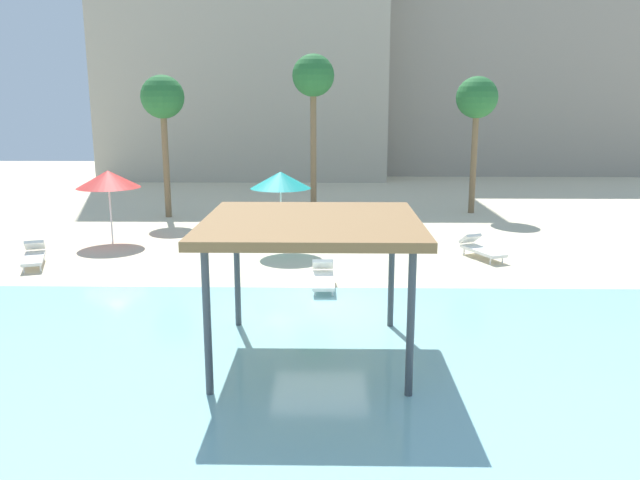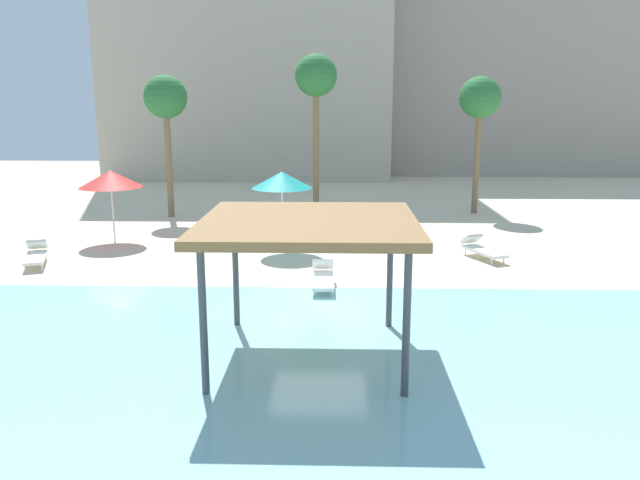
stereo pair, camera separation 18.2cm
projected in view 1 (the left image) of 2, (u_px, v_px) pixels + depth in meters
ground_plane at (320, 306)px, 16.14m from camera, size 80.00×80.00×0.00m
lagoon_water at (315, 400)px, 11.01m from camera, size 44.00×13.50×0.04m
shade_pavilion at (312, 228)px, 12.33m from camera, size 4.24×4.24×2.90m
beach_umbrella_teal_0 at (281, 180)px, 21.63m from camera, size 2.10×2.10×2.79m
beach_umbrella_red_2 at (108, 179)px, 22.94m from camera, size 2.31×2.31×2.70m
lounge_chair_0 at (34, 255)px, 20.08m from camera, size 1.23×1.99×0.74m
lounge_chair_1 at (323, 277)px, 17.62m from camera, size 0.65×1.91×0.74m
lounge_chair_2 at (480, 248)px, 21.08m from camera, size 1.31×1.98×0.74m
palm_tree_0 at (313, 80)px, 28.23m from camera, size 1.90×1.90×7.26m
palm_tree_1 at (477, 101)px, 28.59m from camera, size 1.90×1.90×6.30m
palm_tree_2 at (163, 100)px, 27.53m from camera, size 1.90×1.90×6.31m
hotel_block_0 at (248, 25)px, 43.86m from camera, size 19.04×10.72×20.75m
hotel_block_1 at (503, 67)px, 48.18m from camera, size 20.16×11.98×15.49m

